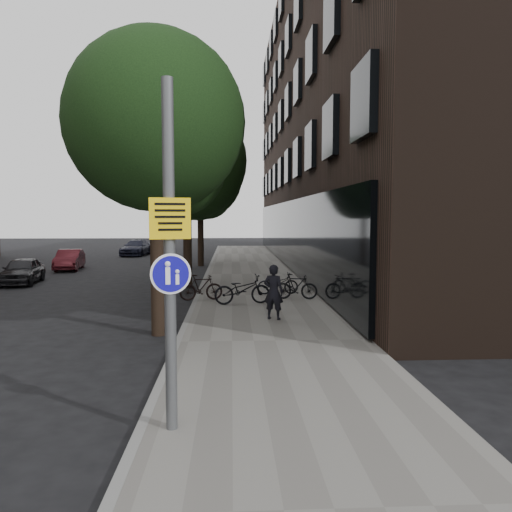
{
  "coord_description": "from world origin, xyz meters",
  "views": [
    {
      "loc": [
        -0.75,
        -7.99,
        3.0
      ],
      "look_at": [
        -0.14,
        4.43,
        2.0
      ],
      "focal_mm": 35.0,
      "sensor_mm": 36.0,
      "label": 1
    }
  ],
  "objects": [
    {
      "name": "parked_bike_facade_far",
      "position": [
        1.48,
        9.03,
        0.56
      ],
      "size": [
        1.52,
        0.62,
        0.89
      ],
      "primitive_type": "imported",
      "rotation": [
        0.0,
        0.0,
        1.43
      ],
      "color": "black",
      "rests_on": "sidewalk"
    },
    {
      "name": "pedestrian",
      "position": [
        0.41,
        5.71,
        0.89
      ],
      "size": [
        0.66,
        0.55,
        1.54
      ],
      "primitive_type": "imported",
      "rotation": [
        0.0,
        0.0,
        2.76
      ],
      "color": "black",
      "rests_on": "sidewalk"
    },
    {
      "name": "sidewalk",
      "position": [
        0.25,
        10.0,
        0.06
      ],
      "size": [
        4.5,
        60.0,
        0.12
      ],
      "primitive_type": "cube",
      "color": "slate",
      "rests_on": "ground"
    },
    {
      "name": "parked_car_mid",
      "position": [
        -9.78,
        20.13,
        0.57
      ],
      "size": [
        1.63,
        3.56,
        1.13
      ],
      "primitive_type": "imported",
      "rotation": [
        0.0,
        0.0,
        0.13
      ],
      "color": "#55181F",
      "rests_on": "ground"
    },
    {
      "name": "ground",
      "position": [
        0.0,
        0.0,
        0.0
      ],
      "size": [
        120.0,
        120.0,
        0.0
      ],
      "primitive_type": "plane",
      "color": "black",
      "rests_on": "ground"
    },
    {
      "name": "street_tree_far",
      "position": [
        -2.53,
        22.14,
        5.11
      ],
      "size": [
        5.0,
        5.0,
        7.8
      ],
      "color": "black",
      "rests_on": "ground"
    },
    {
      "name": "signpost",
      "position": [
        -1.57,
        -1.37,
        2.47
      ],
      "size": [
        0.53,
        0.17,
        4.66
      ],
      "rotation": [
        0.0,
        0.0,
        0.25
      ],
      "color": "#595B5E",
      "rests_on": "sidewalk"
    },
    {
      "name": "parked_bike_curb_near",
      "position": [
        -0.41,
        8.17,
        0.6
      ],
      "size": [
        1.92,
        0.95,
        0.97
      ],
      "primitive_type": "imported",
      "rotation": [
        0.0,
        0.0,
        1.74
      ],
      "color": "black",
      "rests_on": "sidewalk"
    },
    {
      "name": "street_tree_near",
      "position": [
        -2.53,
        4.64,
        5.11
      ],
      "size": [
        4.4,
        4.4,
        7.5
      ],
      "color": "black",
      "rests_on": "ground"
    },
    {
      "name": "parked_bike_facade_near",
      "position": [
        0.95,
        10.19,
        0.52
      ],
      "size": [
        1.56,
        0.66,
        0.8
      ],
      "primitive_type": "imported",
      "rotation": [
        0.0,
        0.0,
        1.66
      ],
      "color": "black",
      "rests_on": "sidewalk"
    },
    {
      "name": "parked_bike_curb_far",
      "position": [
        -1.8,
        8.96,
        0.56
      ],
      "size": [
        1.53,
        0.69,
        0.89
      ],
      "primitive_type": "imported",
      "rotation": [
        0.0,
        0.0,
        1.76
      ],
      "color": "black",
      "rests_on": "sidewalk"
    },
    {
      "name": "parked_car_far",
      "position": [
        -7.96,
        30.18,
        0.59
      ],
      "size": [
        2.17,
        4.25,
        1.18
      ],
      "primitive_type": "imported",
      "rotation": [
        0.0,
        0.0,
        -0.13
      ],
      "color": "black",
      "rests_on": "ground"
    },
    {
      "name": "building_right_dark_brick",
      "position": [
        8.5,
        22.0,
        9.0
      ],
      "size": [
        12.0,
        40.0,
        18.0
      ],
      "primitive_type": "cube",
      "color": "black",
      "rests_on": "ground"
    },
    {
      "name": "street_tree_mid",
      "position": [
        -2.53,
        13.14,
        5.11
      ],
      "size": [
        5.0,
        5.0,
        7.8
      ],
      "color": "black",
      "rests_on": "ground"
    },
    {
      "name": "parked_car_near",
      "position": [
        -10.02,
        14.44,
        0.59
      ],
      "size": [
        1.8,
        3.58,
        1.17
      ],
      "primitive_type": "imported",
      "rotation": [
        0.0,
        0.0,
        0.13
      ],
      "color": "black",
      "rests_on": "ground"
    },
    {
      "name": "curb_edge",
      "position": [
        -2.0,
        10.0,
        0.07
      ],
      "size": [
        0.15,
        60.0,
        0.13
      ],
      "primitive_type": "cube",
      "color": "slate",
      "rests_on": "ground"
    }
  ]
}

